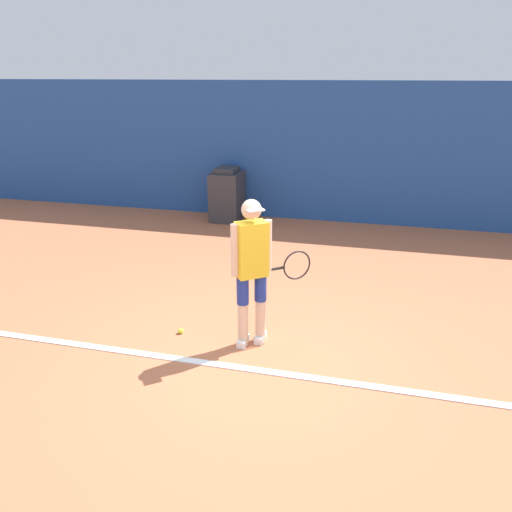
{
  "coord_description": "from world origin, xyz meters",
  "views": [
    {
      "loc": [
        1.2,
        -4.57,
        2.98
      ],
      "look_at": [
        -0.12,
        0.62,
        1.01
      ],
      "focal_mm": 35.0,
      "sensor_mm": 36.0,
      "label": 1
    }
  ],
  "objects": [
    {
      "name": "ground_plane",
      "position": [
        0.0,
        0.0,
        0.0
      ],
      "size": [
        24.0,
        24.0,
        0.0
      ],
      "primitive_type": "plane",
      "color": "#B76642"
    },
    {
      "name": "court_baseline",
      "position": [
        0.0,
        -0.14,
        0.01
      ],
      "size": [
        21.6,
        0.1,
        0.01
      ],
      "color": "white",
      "rests_on": "ground_plane"
    },
    {
      "name": "covered_chair",
      "position": [
        -1.96,
        5.37,
        0.54
      ],
      "size": [
        0.61,
        0.75,
        1.12
      ],
      "color": "#333338",
      "rests_on": "ground_plane"
    },
    {
      "name": "tennis_player",
      "position": [
        -0.11,
        0.43,
        0.96
      ],
      "size": [
        0.8,
        0.66,
        1.72
      ],
      "rotation": [
        0.0,
        0.0,
        0.67
      ],
      "color": "beige",
      "rests_on": "ground_plane"
    },
    {
      "name": "water_bottle",
      "position": [
        -1.52,
        5.3,
        0.12
      ],
      "size": [
        0.08,
        0.08,
        0.26
      ],
      "color": "orange",
      "rests_on": "ground_plane"
    },
    {
      "name": "back_wall",
      "position": [
        0.0,
        5.84,
        1.43
      ],
      "size": [
        24.0,
        0.1,
        2.85
      ],
      "color": "#234C99",
      "rests_on": "ground_plane"
    },
    {
      "name": "tennis_ball",
      "position": [
        -1.01,
        0.42,
        0.03
      ],
      "size": [
        0.07,
        0.07,
        0.07
      ],
      "color": "#D1E533",
      "rests_on": "ground_plane"
    }
  ]
}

